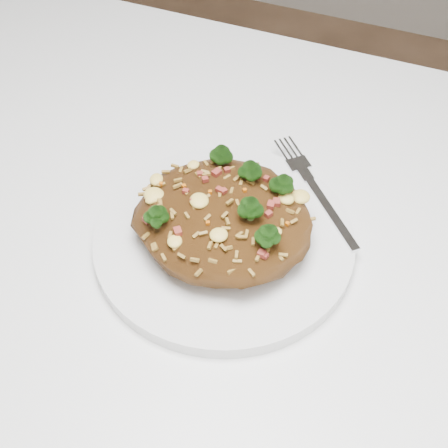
% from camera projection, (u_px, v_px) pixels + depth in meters
% --- Properties ---
extents(dining_table, '(1.20, 0.80, 0.75)m').
position_uv_depth(dining_table, '(259.00, 351.00, 0.61)').
color(dining_table, white).
rests_on(dining_table, ground).
extents(plate, '(0.24, 0.24, 0.01)m').
position_uv_depth(plate, '(224.00, 240.00, 0.58)').
color(plate, white).
rests_on(plate, dining_table).
extents(fried_rice, '(0.16, 0.15, 0.07)m').
position_uv_depth(fried_rice, '(225.00, 213.00, 0.55)').
color(fried_rice, brown).
rests_on(fried_rice, plate).
extents(fork, '(0.12, 0.13, 0.00)m').
position_uv_depth(fork, '(320.00, 196.00, 0.60)').
color(fork, silver).
rests_on(fork, plate).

